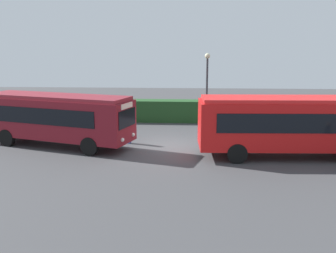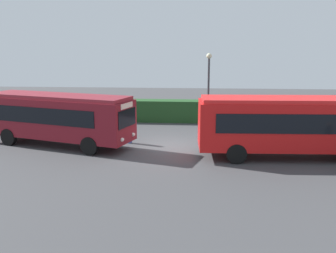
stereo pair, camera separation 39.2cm
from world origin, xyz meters
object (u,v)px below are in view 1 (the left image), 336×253
Objects in this scene: traffic_cone at (261,126)px; lamppost at (207,83)px; bus_red at (292,123)px; person_left at (128,129)px; person_center at (258,128)px; bus_maroon at (57,117)px.

lamppost reaches higher than traffic_cone.
bus_red is 1.85× the size of lamppost.
bus_red is 7.48m from lamppost.
person_left is 2.72× the size of traffic_cone.
person_center is at bearing 114.67° from bus_red.
bus_red is at bearing -55.58° from lamppost.
lamppost is at bearing 42.11° from person_center.
person_center is 3.12× the size of traffic_cone.
bus_maroon is at bearing -158.49° from traffic_cone.
traffic_cone is at bearing -38.64° from person_left.
bus_maroon is 13.57m from traffic_cone.
person_center is (11.60, 1.03, -0.75)m from bus_maroon.
traffic_cone is 0.11× the size of lamppost.
bus_maroon is at bearing 171.10° from bus_red.
bus_red is at bearing -78.52° from person_left.
person_left is 0.31× the size of lamppost.
lamppost is at bearing -174.78° from traffic_cone.
bus_maroon is at bearing 98.35° from person_center.
bus_maroon is 15.39× the size of traffic_cone.
bus_maroon is 11.67m from person_center.
bus_red is 5.95× the size of person_left.
bus_maroon is 1.76× the size of lamppost.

